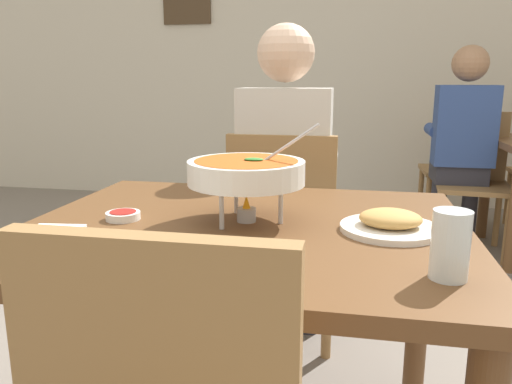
{
  "coord_description": "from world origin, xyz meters",
  "views": [
    {
      "loc": [
        0.26,
        -1.2,
        1.1
      ],
      "look_at": [
        0.0,
        0.15,
        0.79
      ],
      "focal_mm": 35.09,
      "sensor_mm": 36.0,
      "label": 1
    }
  ],
  "objects": [
    {
      "name": "spoon_utensil",
      "position": [
        -0.39,
        -0.23,
        0.74
      ],
      "size": [
        0.02,
        0.17,
        0.01
      ],
      "primitive_type": "cube",
      "rotation": [
        0.0,
        0.0,
        0.05
      ],
      "color": "silver",
      "rests_on": "dining_table_main"
    },
    {
      "name": "cafe_rear_partition",
      "position": [
        0.0,
        3.41,
        1.5
      ],
      "size": [
        10.0,
        0.1,
        3.0
      ],
      "primitive_type": "cube",
      "color": "beige",
      "rests_on": "ground_plane"
    },
    {
      "name": "chair_diner_main",
      "position": [
        -0.0,
        0.75,
        0.51
      ],
      "size": [
        0.44,
        0.44,
        0.9
      ],
      "color": "olive",
      "rests_on": "ground_plane"
    },
    {
      "name": "diner_main",
      "position": [
        0.0,
        0.78,
        0.75
      ],
      "size": [
        0.4,
        0.45,
        1.31
      ],
      "color": "#2D2D38",
      "rests_on": "ground_plane"
    },
    {
      "name": "curry_bowl",
      "position": [
        -0.0,
        0.02,
        0.87
      ],
      "size": [
        0.33,
        0.3,
        0.26
      ],
      "color": "silver",
      "rests_on": "dining_table_main"
    },
    {
      "name": "rice_plate",
      "position": [
        -0.15,
        -0.3,
        0.76
      ],
      "size": [
        0.24,
        0.24,
        0.06
      ],
      "color": "white",
      "rests_on": "dining_table_main"
    },
    {
      "name": "napkin_folded",
      "position": [
        -0.42,
        -0.18,
        0.75
      ],
      "size": [
        0.13,
        0.09,
        0.02
      ],
      "primitive_type": "cube",
      "rotation": [
        0.0,
        0.0,
        0.12
      ],
      "color": "white",
      "rests_on": "dining_table_main"
    },
    {
      "name": "appetizer_plate",
      "position": [
        0.36,
        -0.0,
        0.76
      ],
      "size": [
        0.24,
        0.24,
        0.06
      ],
      "color": "white",
      "rests_on": "dining_table_main"
    },
    {
      "name": "chair_bg_corner",
      "position": [
        1.1,
        2.7,
        0.51
      ],
      "size": [
        0.45,
        0.45,
        0.9
      ],
      "color": "olive",
      "rests_on": "ground_plane"
    },
    {
      "name": "sauce_dish",
      "position": [
        -0.32,
        -0.02,
        0.75
      ],
      "size": [
        0.09,
        0.09,
        0.02
      ],
      "color": "white",
      "rests_on": "dining_table_main"
    },
    {
      "name": "drink_glass",
      "position": [
        0.45,
        -0.28,
        0.8
      ],
      "size": [
        0.07,
        0.07,
        0.13
      ],
      "color": "silver",
      "rests_on": "dining_table_main"
    },
    {
      "name": "dining_table_main",
      "position": [
        0.0,
        0.0,
        0.63
      ],
      "size": [
        1.12,
        0.93,
        0.74
      ],
      "color": "brown",
      "rests_on": "ground_plane"
    },
    {
      "name": "fork_utensil",
      "position": [
        -0.44,
        -0.23,
        0.74
      ],
      "size": [
        0.09,
        0.16,
        0.01
      ],
      "primitive_type": "cube",
      "rotation": [
        0.0,
        0.0,
        0.45
      ],
      "color": "silver",
      "rests_on": "dining_table_main"
    },
    {
      "name": "chair_bg_left",
      "position": [
        1.04,
        2.21,
        0.51
      ],
      "size": [
        0.48,
        0.48,
        0.9
      ],
      "color": "olive",
      "rests_on": "ground_plane"
    },
    {
      "name": "patron_bg_left",
      "position": [
        0.95,
        2.18,
        0.75
      ],
      "size": [
        0.4,
        0.45,
        1.31
      ],
      "color": "#2D2D38",
      "rests_on": "ground_plane"
    }
  ]
}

